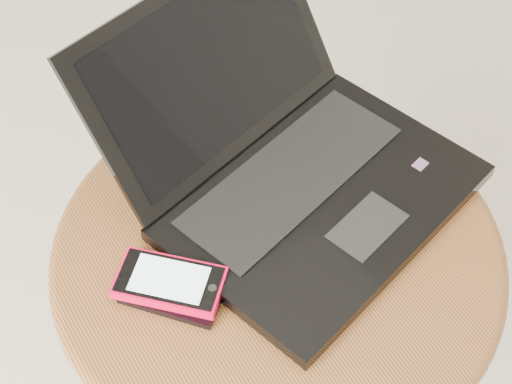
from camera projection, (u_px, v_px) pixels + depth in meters
table at (277, 287)px, 1.06m from camera, size 0.57×0.57×0.45m
laptop at (290, 163)px, 1.02m from camera, size 0.48×0.49×0.22m
phone_black at (172, 293)px, 0.93m from camera, size 0.12×0.13×0.01m
phone_pink at (170, 282)px, 0.93m from camera, size 0.14×0.14×0.02m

